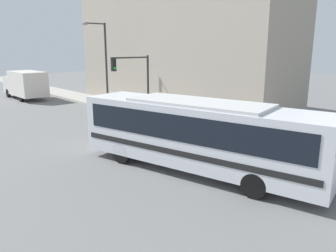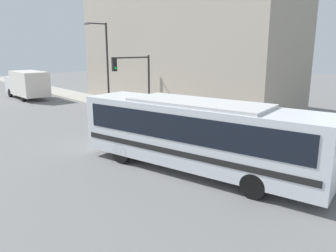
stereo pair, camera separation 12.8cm
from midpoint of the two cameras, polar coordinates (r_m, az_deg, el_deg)
ground_plane at (r=15.25m, az=3.62°, el=-6.79°), size 120.00×120.00×0.00m
sidewalk at (r=34.57m, az=-12.94°, el=4.47°), size 3.14×70.00×0.16m
building_facade at (r=30.60m, az=1.47°, el=14.11°), size 6.00×22.73×11.25m
city_bus at (r=14.00m, az=5.31°, el=-0.97°), size 4.90×11.25×3.11m
delivery_truck at (r=37.87m, az=-23.26°, el=6.80°), size 2.48×7.01×2.91m
fire_hydrant at (r=21.70m, az=4.58°, el=0.77°), size 0.21×0.28×0.72m
traffic_light_pole at (r=24.26m, az=-5.49°, el=8.84°), size 3.28×0.35×4.59m
parking_meter at (r=25.38m, az=-3.76°, el=3.67°), size 0.14×0.14×1.19m
street_lamp at (r=29.80m, az=-10.87°, el=11.56°), size 2.24×0.28×7.22m
pedestrian_near_corner at (r=22.82m, az=6.80°, el=2.45°), size 0.34×0.34×1.57m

